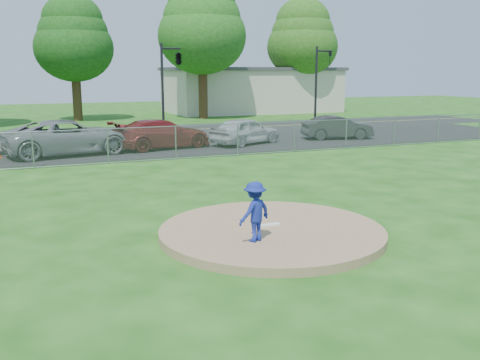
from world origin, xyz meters
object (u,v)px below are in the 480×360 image
object	(u,v)px
traffic_signal_right	(319,79)
parked_car_darkred	(162,134)
tree_far_right	(302,38)
parked_car_charcoal	(337,127)
parked_car_gray	(69,137)
parked_car_pearl	(245,131)
pitcher	(255,212)
traffic_signal_center	(177,60)
tree_center	(74,38)
tree_right	(202,25)
commercial_building	(251,90)

from	to	relation	value
traffic_signal_right	parked_car_darkred	size ratio (longest dim) A/B	1.09
tree_far_right	parked_car_charcoal	bearing A→B (deg)	-112.94
parked_car_gray	parked_car_pearl	distance (m)	9.19
pitcher	parked_car_darkred	distance (m)	16.53
parked_car_gray	parked_car_charcoal	size ratio (longest dim) A/B	1.47
traffic_signal_center	parked_car_charcoal	distance (m)	10.82
tree_center	traffic_signal_center	bearing A→B (deg)	-67.51
parked_car_charcoal	tree_center	bearing A→B (deg)	46.97
tree_center	parked_car_pearl	bearing A→B (deg)	-69.52
tree_right	parked_car_gray	distance (m)	21.83
tree_center	parked_car_pearl	world-z (taller)	tree_center
pitcher	parked_car_charcoal	world-z (taller)	pitcher
traffic_signal_right	parked_car_darkred	distance (m)	14.67
tree_center	traffic_signal_center	size ratio (longest dim) A/B	1.76
parked_car_darkred	parked_car_pearl	distance (m)	4.62
commercial_building	tree_center	bearing A→B (deg)	-166.76
traffic_signal_center	tree_right	bearing A→B (deg)	63.29
traffic_signal_right	parked_car_pearl	xyz separation A→B (m)	(-8.34, -6.45, -2.62)
tree_right	tree_far_right	world-z (taller)	tree_right
traffic_signal_right	parked_car_charcoal	xyz separation A→B (m)	(-2.41, -6.31, -2.68)
parked_car_gray	commercial_building	bearing A→B (deg)	-51.00
tree_center	parked_car_gray	world-z (taller)	tree_center
traffic_signal_center	parked_car_charcoal	size ratio (longest dim) A/B	1.37
traffic_signal_center	pitcher	world-z (taller)	traffic_signal_center
commercial_building	parked_car_charcoal	world-z (taller)	commercial_building
commercial_building	traffic_signal_center	xyz separation A→B (m)	(-12.03, -16.00, 2.45)
tree_far_right	parked_car_darkred	world-z (taller)	tree_far_right
pitcher	tree_far_right	bearing A→B (deg)	-142.78
tree_center	parked_car_pearl	distance (m)	20.52
parked_car_pearl	traffic_signal_center	bearing A→B (deg)	-8.21
commercial_building	traffic_signal_right	size ratio (longest dim) A/B	2.93
commercial_building	tree_right	world-z (taller)	tree_right
commercial_building	parked_car_gray	distance (m)	29.82
commercial_building	parked_car_pearl	distance (m)	24.66
commercial_building	tree_far_right	bearing A→B (deg)	-36.87
commercial_building	tree_center	world-z (taller)	tree_center
tree_center	traffic_signal_right	world-z (taller)	tree_center
parked_car_pearl	tree_center	bearing A→B (deg)	-4.33
parked_car_darkred	parked_car_pearl	world-z (taller)	parked_car_darkred
tree_far_right	parked_car_charcoal	distance (m)	21.92
traffic_signal_center	pitcher	bearing A→B (deg)	-101.80
pitcher	parked_car_darkred	size ratio (longest dim) A/B	0.26
tree_center	parked_car_charcoal	bearing A→B (deg)	-55.00
pitcher	parked_car_darkred	xyz separation A→B (m)	(2.06, 16.40, -0.11)
parked_car_charcoal	traffic_signal_center	bearing A→B (deg)	63.18
pitcher	parked_car_darkred	bearing A→B (deg)	-119.78
tree_far_right	traffic_signal_center	distance (m)	20.78
traffic_signal_center	parked_car_pearl	size ratio (longest dim) A/B	1.31
tree_center	traffic_signal_center	xyz separation A→B (m)	(4.97, -12.00, -1.86)
commercial_building	pitcher	xyz separation A→B (m)	(-16.78, -38.75, -1.29)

